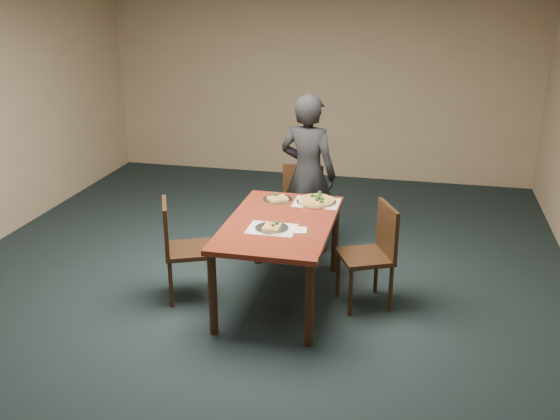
% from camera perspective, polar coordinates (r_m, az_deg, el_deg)
% --- Properties ---
extents(ground, '(8.00, 8.00, 0.00)m').
position_cam_1_polar(ground, '(5.60, -3.64, -8.50)').
color(ground, black).
rests_on(ground, ground).
extents(room_shell, '(8.00, 8.00, 8.00)m').
position_cam_1_polar(room_shell, '(5.01, -4.09, 9.24)').
color(room_shell, tan).
rests_on(room_shell, ground).
extents(dining_table, '(0.90, 1.50, 0.75)m').
position_cam_1_polar(dining_table, '(5.39, -0.00, -1.92)').
color(dining_table, '#601E13').
rests_on(dining_table, ground).
extents(chair_far, '(0.42, 0.42, 0.91)m').
position_cam_1_polar(chair_far, '(6.44, 1.89, 0.48)').
color(chair_far, black).
rests_on(chair_far, ground).
extents(chair_left, '(0.55, 0.55, 0.91)m').
position_cam_1_polar(chair_left, '(5.56, -9.13, -3.08)').
color(chair_left, black).
rests_on(chair_left, ground).
extents(chair_right, '(0.56, 0.56, 0.91)m').
position_cam_1_polar(chair_right, '(5.44, 8.59, -3.57)').
color(chair_right, black).
rests_on(chair_right, ground).
extents(diner, '(0.68, 0.53, 1.66)m').
position_cam_1_polar(diner, '(6.39, 2.58, 3.27)').
color(diner, black).
rests_on(diner, ground).
extents(placemat_main, '(0.42, 0.32, 0.00)m').
position_cam_1_polar(placemat_main, '(5.80, 3.34, 0.68)').
color(placemat_main, white).
rests_on(placemat_main, dining_table).
extents(placemat_near, '(0.40, 0.30, 0.00)m').
position_cam_1_polar(placemat_near, '(5.19, -0.75, -1.73)').
color(placemat_near, white).
rests_on(placemat_near, dining_table).
extents(pizza_pan, '(0.37, 0.37, 0.07)m').
position_cam_1_polar(pizza_pan, '(5.79, 3.36, 0.89)').
color(pizza_pan, silver).
rests_on(pizza_pan, dining_table).
extents(slice_plate_near, '(0.28, 0.28, 0.06)m').
position_cam_1_polar(slice_plate_near, '(5.18, -0.74, -1.59)').
color(slice_plate_near, silver).
rests_on(slice_plate_near, dining_table).
extents(slice_plate_far, '(0.28, 0.28, 0.06)m').
position_cam_1_polar(slice_plate_far, '(5.87, -0.22, 1.06)').
color(slice_plate_far, silver).
rests_on(slice_plate_far, dining_table).
extents(napkin, '(0.16, 0.16, 0.01)m').
position_cam_1_polar(napkin, '(5.15, 1.67, -1.85)').
color(napkin, white).
rests_on(napkin, dining_table).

